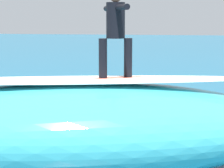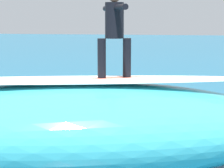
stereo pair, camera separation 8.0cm
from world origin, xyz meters
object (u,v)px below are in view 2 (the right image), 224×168
surfer_riding (114,27)px  surfer_paddling (114,109)px  surfboard_riding (114,80)px  surfboard_paddling (111,114)px

surfer_riding → surfer_paddling: (0.89, -4.54, -2.39)m
surfboard_riding → surfer_riding: bearing=-114.8°
surfboard_riding → surfboard_paddling: surfboard_riding is taller
surfer_riding → surfboard_paddling: size_ratio=0.61×
surfer_paddling → surfboard_riding: bearing=138.3°
surfer_riding → surfboard_paddling: bearing=-102.7°
surfer_paddling → surfboard_paddling: bearing=-0.0°
surfboard_riding → surfboard_paddling: 5.01m
surfer_riding → surfboard_paddling: surfer_riding is taller
surfer_riding → surfer_paddling: surfer_riding is taller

